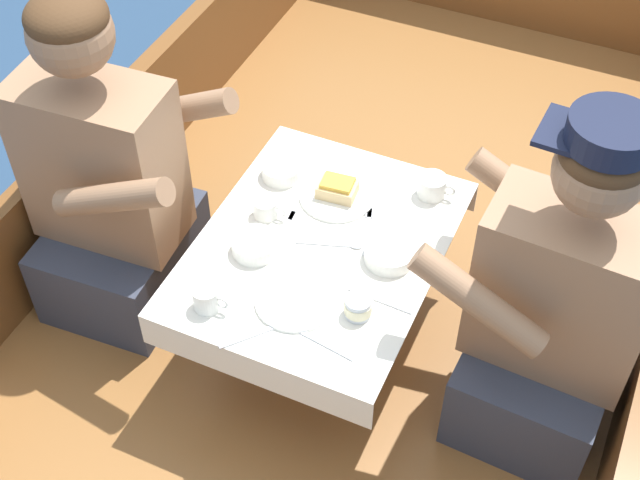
# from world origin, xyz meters

# --- Properties ---
(ground_plane) EXTENTS (60.00, 60.00, 0.00)m
(ground_plane) POSITION_xyz_m (0.00, 0.00, 0.00)
(ground_plane) COLOR navy
(boat_deck) EXTENTS (1.77, 3.62, 0.33)m
(boat_deck) POSITION_xyz_m (0.00, 0.00, 0.17)
(boat_deck) COLOR brown
(boat_deck) RESTS_ON ground_plane
(gunwale_port) EXTENTS (0.06, 3.62, 0.37)m
(gunwale_port) POSITION_xyz_m (-0.86, 0.00, 0.52)
(gunwale_port) COLOR brown
(gunwale_port) RESTS_ON boat_deck
(gunwale_starboard) EXTENTS (0.06, 3.62, 0.37)m
(gunwale_starboard) POSITION_xyz_m (0.86, 0.00, 0.52)
(gunwale_starboard) COLOR brown
(gunwale_starboard) RESTS_ON boat_deck
(cockpit_table) EXTENTS (0.61, 0.78, 0.39)m
(cockpit_table) POSITION_xyz_m (0.00, -0.04, 0.69)
(cockpit_table) COLOR #B2B2B7
(cockpit_table) RESTS_ON boat_deck
(person_port) EXTENTS (0.54, 0.47, 1.00)m
(person_port) POSITION_xyz_m (-0.60, -0.10, 0.74)
(person_port) COLOR #333847
(person_port) RESTS_ON boat_deck
(person_starboard) EXTENTS (0.54, 0.46, 0.99)m
(person_starboard) POSITION_xyz_m (0.60, -0.02, 0.72)
(person_starboard) COLOR #333847
(person_starboard) RESTS_ON boat_deck
(plate_sandwich) EXTENTS (0.21, 0.21, 0.01)m
(plate_sandwich) POSITION_xyz_m (-0.03, 0.14, 0.73)
(plate_sandwich) COLOR silver
(plate_sandwich) RESTS_ON cockpit_table
(plate_bread) EXTENTS (0.20, 0.20, 0.01)m
(plate_bread) POSITION_xyz_m (0.02, -0.24, 0.73)
(plate_bread) COLOR silver
(plate_bread) RESTS_ON cockpit_table
(sandwich) EXTENTS (0.11, 0.08, 0.05)m
(sandwich) POSITION_xyz_m (-0.03, 0.14, 0.76)
(sandwich) COLOR #E0BC7F
(sandwich) RESTS_ON plate_sandwich
(bowl_port_near) EXTENTS (0.13, 0.13, 0.04)m
(bowl_port_near) POSITION_xyz_m (0.18, -0.01, 0.75)
(bowl_port_near) COLOR silver
(bowl_port_near) RESTS_ON cockpit_table
(bowl_starboard_near) EXTENTS (0.11, 0.11, 0.04)m
(bowl_starboard_near) POSITION_xyz_m (-0.21, 0.15, 0.75)
(bowl_starboard_near) COLOR silver
(bowl_starboard_near) RESTS_ON cockpit_table
(bowl_center_far) EXTENTS (0.12, 0.12, 0.04)m
(bowl_center_far) POSITION_xyz_m (-0.14, -0.13, 0.75)
(bowl_center_far) COLOR silver
(bowl_center_far) RESTS_ON cockpit_table
(coffee_cup_port) EXTENTS (0.11, 0.08, 0.06)m
(coffee_cup_port) POSITION_xyz_m (0.20, 0.25, 0.76)
(coffee_cup_port) COLOR silver
(coffee_cup_port) RESTS_ON cockpit_table
(coffee_cup_starboard) EXTENTS (0.09, 0.07, 0.05)m
(coffee_cup_starboard) POSITION_xyz_m (-0.17, 0.00, 0.76)
(coffee_cup_starboard) COLOR silver
(coffee_cup_starboard) RESTS_ON cockpit_table
(coffee_cup_center) EXTENTS (0.09, 0.07, 0.06)m
(coffee_cup_center) POSITION_xyz_m (-0.16, -0.34, 0.76)
(coffee_cup_center) COLOR silver
(coffee_cup_center) RESTS_ON cockpit_table
(tin_can) EXTENTS (0.07, 0.07, 0.05)m
(tin_can) POSITION_xyz_m (0.18, -0.21, 0.76)
(tin_can) COLOR silver
(tin_can) RESTS_ON cockpit_table
(utensil_spoon_port) EXTENTS (0.12, 0.14, 0.01)m
(utensil_spoon_port) POSITION_xyz_m (-0.01, -0.35, 0.73)
(utensil_spoon_port) COLOR silver
(utensil_spoon_port) RESTS_ON cockpit_table
(utensil_spoon_center) EXTENTS (0.17, 0.07, 0.01)m
(utensil_spoon_center) POSITION_xyz_m (0.04, -0.02, 0.73)
(utensil_spoon_center) COLOR silver
(utensil_spoon_center) RESTS_ON cockpit_table
(utensil_fork_port) EXTENTS (0.07, 0.17, 0.00)m
(utensil_fork_port) POSITION_xyz_m (0.09, 0.07, 0.73)
(utensil_fork_port) COLOR silver
(utensil_fork_port) RESTS_ON cockpit_table
(utensil_knife_port) EXTENTS (0.17, 0.04, 0.00)m
(utensil_knife_port) POSITION_xyz_m (0.13, -0.33, 0.73)
(utensil_knife_port) COLOR silver
(utensil_knife_port) RESTS_ON cockpit_table
(utensil_fork_starboard) EXTENTS (0.03, 0.17, 0.00)m
(utensil_fork_starboard) POSITION_xyz_m (-0.11, -0.03, 0.73)
(utensil_fork_starboard) COLOR silver
(utensil_fork_starboard) RESTS_ON cockpit_table
(utensil_knife_starboard) EXTENTS (0.17, 0.02, 0.00)m
(utensil_knife_starboard) POSITION_xyz_m (0.21, -0.15, 0.73)
(utensil_knife_starboard) COLOR silver
(utensil_knife_starboard) RESTS_ON cockpit_table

